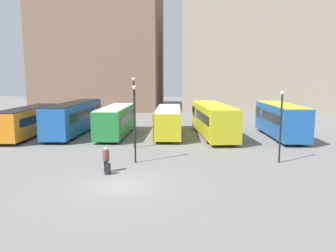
% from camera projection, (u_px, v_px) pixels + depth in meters
% --- Properties ---
extents(ground_plane, '(160.00, 160.00, 0.00)m').
position_uv_depth(ground_plane, '(122.00, 185.00, 17.90)').
color(ground_plane, slate).
extents(building_block_left, '(21.84, 14.95, 22.90)m').
position_uv_depth(building_block_left, '(101.00, 46.00, 60.22)').
color(building_block_left, '#7F604C').
rests_on(building_block_left, ground_plane).
extents(building_block_right, '(25.82, 11.63, 37.49)m').
position_uv_depth(building_block_right, '(258.00, 3.00, 57.12)').
color(building_block_right, tan).
rests_on(building_block_right, ground_plane).
extents(bus_0, '(2.98, 10.66, 2.87)m').
position_uv_depth(bus_0, '(28.00, 121.00, 32.51)').
color(bus_0, orange).
rests_on(bus_0, ground_plane).
extents(bus_1, '(2.82, 12.42, 3.23)m').
position_uv_depth(bus_1, '(75.00, 117.00, 34.17)').
color(bus_1, '#1E56A3').
rests_on(bus_1, ground_plane).
extents(bus_2, '(2.67, 9.58, 2.92)m').
position_uv_depth(bus_2, '(116.00, 120.00, 32.84)').
color(bus_2, '#237A38').
rests_on(bus_2, ground_plane).
extents(bus_3, '(2.95, 10.22, 2.76)m').
position_uv_depth(bus_3, '(168.00, 120.00, 33.20)').
color(bus_3, gold).
rests_on(bus_3, ground_plane).
extents(bus_4, '(4.13, 11.59, 3.19)m').
position_uv_depth(bus_4, '(213.00, 119.00, 32.42)').
color(bus_4, gold).
rests_on(bus_4, ground_plane).
extents(bus_5, '(2.98, 9.91, 3.26)m').
position_uv_depth(bus_5, '(280.00, 119.00, 31.84)').
color(bus_5, '#1E56A3').
rests_on(bus_5, ground_plane).
extents(traveler, '(0.44, 0.44, 1.59)m').
position_uv_depth(traveler, '(106.00, 157.00, 20.20)').
color(traveler, black).
rests_on(traveler, ground_plane).
extents(suitcase, '(0.28, 0.37, 0.93)m').
position_uv_depth(suitcase, '(108.00, 169.00, 19.81)').
color(suitcase, black).
rests_on(suitcase, ground_plane).
extents(lamp_post_0, '(0.28, 0.28, 5.82)m').
position_uv_depth(lamp_post_0, '(134.00, 107.00, 26.90)').
color(lamp_post_0, black).
rests_on(lamp_post_0, ground_plane).
extents(lamp_post_1, '(0.28, 0.28, 5.29)m').
position_uv_depth(lamp_post_1, '(135.00, 117.00, 22.11)').
color(lamp_post_1, black).
rests_on(lamp_post_1, ground_plane).
extents(lamp_post_2, '(0.28, 0.28, 4.94)m').
position_uv_depth(lamp_post_2, '(281.00, 120.00, 22.16)').
color(lamp_post_2, black).
rests_on(lamp_post_2, ground_plane).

